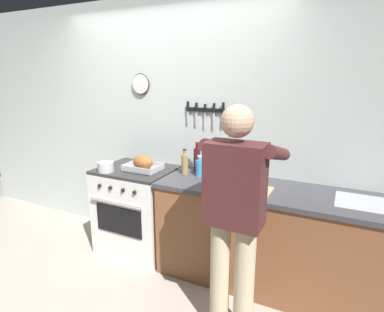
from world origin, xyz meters
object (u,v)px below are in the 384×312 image
(roasting_pan, at_px, (143,164))
(bottle_dish_soap, at_px, (199,167))
(saucepan, at_px, (106,167))
(person_cook, at_px, (235,210))
(bottle_wine_red, at_px, (197,159))
(bottle_vinegar, at_px, (185,163))
(cutting_board, at_px, (249,189))
(bottle_hot_sauce, at_px, (240,169))
(stove, at_px, (138,209))
(bottle_soy_sauce, at_px, (240,174))

(roasting_pan, height_order, bottle_dish_soap, bottle_dish_soap)
(roasting_pan, height_order, saucepan, roasting_pan)
(person_cook, bearing_deg, saucepan, 61.41)
(person_cook, height_order, bottle_wine_red, person_cook)
(bottle_vinegar, bearing_deg, cutting_board, -14.05)
(person_cook, bearing_deg, bottle_wine_red, 26.63)
(bottle_wine_red, bearing_deg, bottle_dish_soap, -56.34)
(cutting_board, distance_m, bottle_hot_sauce, 0.37)
(stove, relative_size, person_cook, 0.54)
(bottle_soy_sauce, relative_size, bottle_hot_sauce, 1.06)
(person_cook, xyz_separation_m, cutting_board, (-0.06, 0.55, -0.04))
(stove, distance_m, saucepan, 0.58)
(person_cook, height_order, bottle_soy_sauce, person_cook)
(roasting_pan, height_order, bottle_soy_sauce, bottle_soy_sauce)
(cutting_board, relative_size, bottle_hot_sauce, 1.92)
(saucepan, height_order, bottle_dish_soap, bottle_dish_soap)
(roasting_pan, bearing_deg, stove, 165.29)
(stove, distance_m, bottle_wine_red, 0.85)
(bottle_wine_red, bearing_deg, roasting_pan, -155.81)
(bottle_vinegar, bearing_deg, bottle_hot_sauce, 14.75)
(bottle_soy_sauce, xyz_separation_m, bottle_dish_soap, (-0.41, 0.03, 0.00))
(bottle_hot_sauce, bearing_deg, roasting_pan, -166.34)
(person_cook, distance_m, bottle_soy_sauce, 0.72)
(roasting_pan, distance_m, bottle_wine_red, 0.54)
(bottle_soy_sauce, xyz_separation_m, bottle_wine_red, (-0.50, 0.16, 0.04))
(bottle_soy_sauce, distance_m, bottle_wine_red, 0.53)
(bottle_soy_sauce, bearing_deg, stove, -178.17)
(roasting_pan, bearing_deg, bottle_hot_sauce, 13.66)
(bottle_vinegar, height_order, bottle_soy_sauce, bottle_vinegar)
(roasting_pan, relative_size, bottle_hot_sauce, 1.88)
(bottle_hot_sauce, height_order, bottle_dish_soap, bottle_dish_soap)
(bottle_vinegar, bearing_deg, person_cook, -43.59)
(saucepan, relative_size, bottle_hot_sauce, 0.86)
(stove, height_order, bottle_hot_sauce, bottle_hot_sauce)
(saucepan, distance_m, bottle_wine_red, 0.91)
(bottle_vinegar, distance_m, bottle_hot_sauce, 0.53)
(person_cook, bearing_deg, stove, 50.73)
(bottle_vinegar, bearing_deg, bottle_wine_red, 61.42)
(person_cook, xyz_separation_m, bottle_hot_sauce, (-0.24, 0.86, 0.03))
(stove, bearing_deg, roasting_pan, -14.71)
(person_cook, xyz_separation_m, bottle_wine_red, (-0.69, 0.85, 0.07))
(person_cook, bearing_deg, bottle_soy_sauce, 2.80)
(roasting_pan, height_order, bottle_wine_red, bottle_wine_red)
(roasting_pan, distance_m, bottle_soy_sauce, 1.00)
(roasting_pan, relative_size, bottle_soy_sauce, 1.77)
(bottle_wine_red, bearing_deg, stove, -162.28)
(person_cook, height_order, saucepan, person_cook)
(saucepan, bearing_deg, person_cook, -16.30)
(bottle_soy_sauce, bearing_deg, bottle_wine_red, 162.47)
(saucepan, distance_m, bottle_soy_sauce, 1.33)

